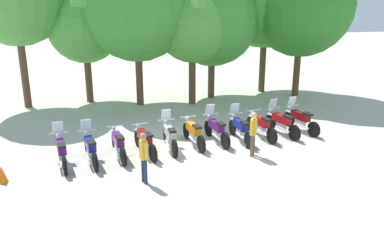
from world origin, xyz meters
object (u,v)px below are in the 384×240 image
(motorcycle_9, at_px, (281,122))
(tree_1, at_px, (85,26))
(motorcycle_7, at_px, (240,128))
(tree_4, at_px, (212,19))
(motorcycle_8, at_px, (261,125))
(motorcycle_3, at_px, (145,141))
(motorcycle_4, at_px, (170,136))
(motorcycle_5, at_px, (193,133))
(person_1, at_px, (144,154))
(tree_2, at_px, (137,7))
(traffic_cone, at_px, (2,174))
(tree_3, at_px, (192,26))
(motorcycle_10, at_px, (300,119))
(motorcycle_2, at_px, (118,144))
(tree_6, at_px, (302,5))
(motorcycle_0, at_px, (61,151))
(person_0, at_px, (253,131))
(motorcycle_6, at_px, (216,129))
(motorcycle_1, at_px, (90,148))

(motorcycle_9, distance_m, tree_1, 11.01)
(motorcycle_7, height_order, motorcycle_9, same)
(motorcycle_7, distance_m, tree_4, 7.85)
(motorcycle_8, bearing_deg, motorcycle_3, 89.19)
(motorcycle_9, distance_m, tree_4, 7.61)
(motorcycle_4, xyz_separation_m, motorcycle_5, (0.94, 0.22, -0.01))
(motorcycle_9, relative_size, person_1, 1.32)
(tree_2, distance_m, traffic_cone, 10.61)
(motorcycle_8, distance_m, tree_1, 10.47)
(motorcycle_5, bearing_deg, tree_3, -20.18)
(tree_3, bearing_deg, motorcycle_10, -55.21)
(motorcycle_5, height_order, tree_1, tree_1)
(motorcycle_2, distance_m, motorcycle_7, 4.75)
(motorcycle_2, xyz_separation_m, tree_6, (9.88, 7.14, 4.43))
(motorcycle_0, distance_m, motorcycle_9, 8.58)
(tree_2, height_order, tree_6, tree_6)
(motorcycle_8, bearing_deg, motorcycle_9, -91.85)
(motorcycle_7, height_order, motorcycle_8, motorcycle_7)
(motorcycle_5, height_order, person_0, person_0)
(motorcycle_4, xyz_separation_m, motorcycle_8, (3.75, 0.57, -0.01))
(person_1, bearing_deg, motorcycle_7, -163.73)
(tree_1, bearing_deg, motorcycle_5, -60.33)
(tree_2, xyz_separation_m, tree_3, (2.68, -0.31, -0.92))
(motorcycle_5, xyz_separation_m, motorcycle_9, (3.75, 0.51, 0.01))
(motorcycle_5, bearing_deg, person_0, -137.01)
(motorcycle_0, bearing_deg, tree_4, -53.41)
(motorcycle_4, distance_m, person_1, 2.90)
(traffic_cone, bearing_deg, motorcycle_2, 21.22)
(motorcycle_6, relative_size, motorcycle_10, 1.02)
(motorcycle_2, distance_m, traffic_cone, 3.80)
(motorcycle_6, xyz_separation_m, motorcycle_9, (2.81, 0.33, 0.00))
(motorcycle_8, relative_size, tree_6, 0.28)
(motorcycle_0, xyz_separation_m, motorcycle_3, (2.82, 0.48, -0.01))
(motorcycle_0, height_order, tree_6, tree_6)
(motorcycle_4, height_order, tree_6, tree_6)
(motorcycle_1, xyz_separation_m, motorcycle_2, (0.94, 0.27, -0.01))
(person_0, bearing_deg, motorcycle_3, -157.74)
(motorcycle_0, xyz_separation_m, tree_3, (5.78, 6.97, 3.45))
(motorcycle_0, bearing_deg, motorcycle_7, -92.37)
(motorcycle_6, xyz_separation_m, motorcycle_10, (3.75, 0.57, 0.00))
(motorcycle_4, xyz_separation_m, person_1, (-1.14, -2.64, 0.42))
(motorcycle_6, bearing_deg, tree_3, -12.37)
(motorcycle_10, height_order, person_0, person_0)
(motorcycle_4, xyz_separation_m, tree_6, (8.00, 6.70, 4.42))
(tree_4, bearing_deg, motorcycle_3, -119.22)
(motorcycle_8, bearing_deg, tree_1, 33.32)
(motorcycle_0, xyz_separation_m, tree_4, (7.04, 8.03, 3.72))
(tree_6, bearing_deg, motorcycle_1, -145.63)
(motorcycle_2, distance_m, tree_2, 8.27)
(motorcycle_1, bearing_deg, motorcycle_10, -91.36)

